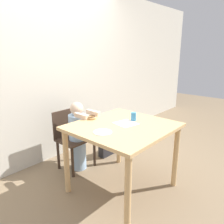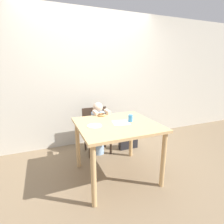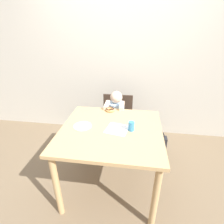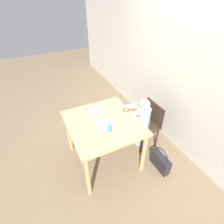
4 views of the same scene
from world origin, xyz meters
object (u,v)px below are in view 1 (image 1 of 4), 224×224
child_figure (78,136)px  donut (91,117)px  cup (134,117)px  chair (73,137)px  handbag (109,145)px

child_figure → donut: 0.45m
child_figure → cup: (0.24, -0.71, 0.36)m
chair → handbag: bearing=-12.2°
handbag → cup: 1.03m
child_figure → handbag: bearing=-1.6°
cup → handbag: bearing=63.8°
child_figure → handbag: size_ratio=2.31×
chair → child_figure: (0.00, -0.11, 0.04)m
chair → cup: cup is taller
handbag → cup: cup is taller
chair → cup: 0.94m
chair → child_figure: bearing=-90.0°
donut → cup: bearing=-56.0°
donut → cup: (0.28, -0.41, 0.03)m
donut → handbag: bearing=24.9°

